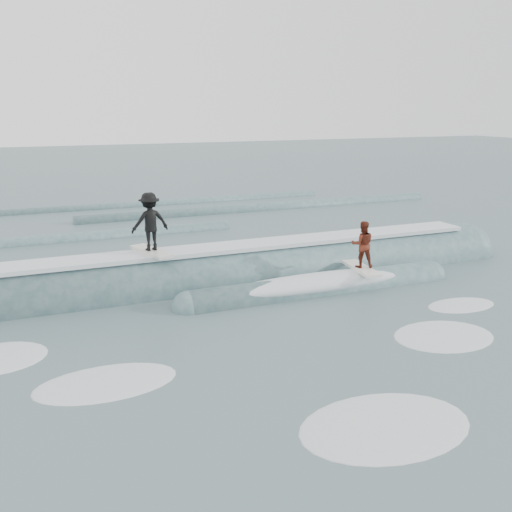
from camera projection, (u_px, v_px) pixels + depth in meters
name	position (u px, v px, depth m)	size (l,w,h in m)	color
ground	(318.00, 333.00, 15.47)	(160.00, 160.00, 0.00)	#41595F
breaking_wave	(255.00, 280.00, 20.11)	(21.91, 4.01, 2.46)	#385B5E
surfer_black	(150.00, 223.00, 18.49)	(1.30, 2.07, 2.00)	silver
surfer_red	(362.00, 247.00, 19.23)	(0.94, 2.05, 1.69)	white
whitewater	(337.00, 359.00, 13.90)	(16.59, 7.97, 0.10)	white
far_swells	(164.00, 218.00, 31.23)	(36.91, 8.65, 0.80)	#385B5E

